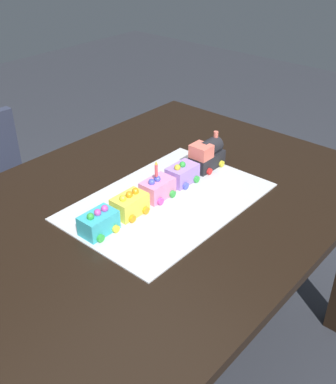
% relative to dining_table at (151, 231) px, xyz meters
% --- Properties ---
extents(ground_plane, '(8.00, 8.00, 0.00)m').
position_rel_dining_table_xyz_m(ground_plane, '(0.00, 0.00, -0.63)').
color(ground_plane, '#2D3038').
extents(dining_table, '(1.40, 1.00, 0.74)m').
position_rel_dining_table_xyz_m(dining_table, '(0.00, 0.00, 0.00)').
color(dining_table, black).
rests_on(dining_table, ground).
extents(cake_board, '(0.60, 0.40, 0.00)m').
position_rel_dining_table_xyz_m(cake_board, '(-0.04, 0.04, 0.11)').
color(cake_board, silver).
rests_on(cake_board, dining_table).
extents(cake_locomotive, '(0.14, 0.08, 0.12)m').
position_rel_dining_table_xyz_m(cake_locomotive, '(-0.28, 0.00, 0.16)').
color(cake_locomotive, '#232328').
rests_on(cake_locomotive, cake_board).
extents(cake_car_tanker_lavender, '(0.10, 0.08, 0.07)m').
position_rel_dining_table_xyz_m(cake_car_tanker_lavender, '(-0.15, 0.00, 0.14)').
color(cake_car_tanker_lavender, '#AD84E0').
rests_on(cake_car_tanker_lavender, cake_board).
extents(cake_car_flatbed_bubblegum, '(0.10, 0.08, 0.07)m').
position_rel_dining_table_xyz_m(cake_car_flatbed_bubblegum, '(-0.03, 0.00, 0.14)').
color(cake_car_flatbed_bubblegum, pink).
rests_on(cake_car_flatbed_bubblegum, cake_board).
extents(cake_car_caboose_lemon, '(0.10, 0.08, 0.07)m').
position_rel_dining_table_xyz_m(cake_car_caboose_lemon, '(0.09, 0.00, 0.14)').
color(cake_car_caboose_lemon, '#F4E04C').
rests_on(cake_car_caboose_lemon, cake_board).
extents(cake_car_hopper_turquoise, '(0.10, 0.08, 0.07)m').
position_rel_dining_table_xyz_m(cake_car_hopper_turquoise, '(0.20, 0.00, 0.14)').
color(cake_car_hopper_turquoise, '#38B7C6').
rests_on(cake_car_hopper_turquoise, cake_board).
extents(birthday_candle, '(0.01, 0.01, 0.05)m').
position_rel_dining_table_xyz_m(birthday_candle, '(-0.03, 0.00, 0.21)').
color(birthday_candle, '#F24C59').
rests_on(birthday_candle, cake_car_flatbed_bubblegum).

